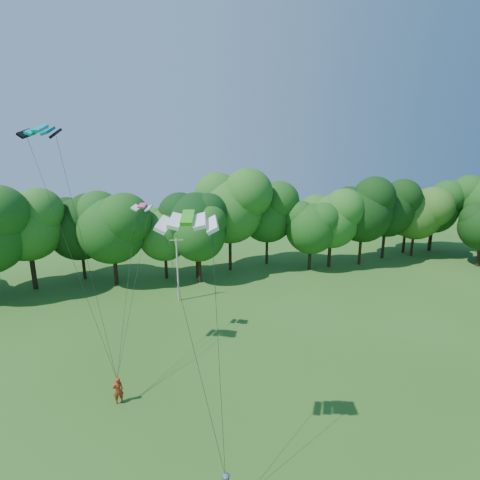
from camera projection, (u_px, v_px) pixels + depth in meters
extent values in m
cylinder|color=#B3B4AB|center=(178.00, 270.00, 40.62)|extent=(0.18, 0.18, 7.10)
cube|color=#B3B4AB|center=(176.00, 240.00, 39.79)|extent=(1.42, 0.27, 0.08)
imported|color=#A52E15|center=(118.00, 390.00, 24.85)|extent=(0.80, 0.64, 1.91)
cube|color=#059098|center=(40.00, 129.00, 24.28)|extent=(2.83, 2.02, 0.55)
cube|color=green|center=(187.00, 218.00, 16.96)|extent=(2.98, 1.88, 0.55)
cube|color=#E53F80|center=(142.00, 205.00, 29.77)|extent=(1.81, 1.37, 0.32)
cylinder|color=black|center=(197.00, 261.00, 48.07)|extent=(0.43, 0.43, 4.40)
ellipsoid|color=black|center=(196.00, 217.00, 46.63)|extent=(8.79, 8.79, 9.59)
cylinder|color=#2F2013|center=(412.00, 243.00, 57.55)|extent=(0.48, 0.48, 4.13)
ellipsoid|color=#30591B|center=(417.00, 208.00, 56.19)|extent=(8.27, 8.27, 9.02)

